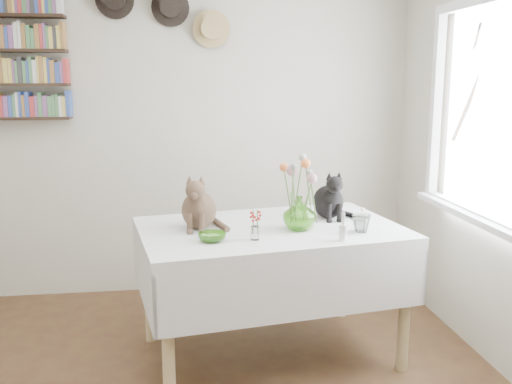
{
  "coord_description": "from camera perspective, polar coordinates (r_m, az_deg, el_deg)",
  "views": [
    {
      "loc": [
        0.17,
        -2.23,
        1.68
      ],
      "look_at": [
        0.61,
        0.91,
        1.05
      ],
      "focal_mm": 40.0,
      "sensor_mm": 36.0,
      "label": 1
    }
  ],
  "objects": [
    {
      "name": "room",
      "position": [
        2.27,
        -12.13,
        0.13
      ],
      "size": [
        4.08,
        4.58,
        2.58
      ],
      "color": "brown",
      "rests_on": "ground"
    },
    {
      "name": "window",
      "position": [
        3.53,
        22.75,
        5.76
      ],
      "size": [
        0.12,
        1.52,
        1.32
      ],
      "color": "white",
      "rests_on": "room"
    },
    {
      "name": "dining_table",
      "position": [
        3.45,
        1.43,
        -6.73
      ],
      "size": [
        1.66,
        1.21,
        0.82
      ],
      "color": "white",
      "rests_on": "room"
    },
    {
      "name": "tabby_cat",
      "position": [
        3.35,
        -5.75,
        -0.8
      ],
      "size": [
        0.27,
        0.32,
        0.34
      ],
      "primitive_type": null,
      "rotation": [
        0.0,
        0.0,
        -0.18
      ],
      "color": "brown",
      "rests_on": "dining_table"
    },
    {
      "name": "black_cat",
      "position": [
        3.62,
        7.25,
        -0.12
      ],
      "size": [
        0.22,
        0.28,
        0.31
      ],
      "primitive_type": null,
      "rotation": [
        0.0,
        0.0,
        0.05
      ],
      "color": "black",
      "rests_on": "dining_table"
    },
    {
      "name": "flower_vase",
      "position": [
        3.31,
        4.37,
        -2.12
      ],
      "size": [
        0.23,
        0.23,
        0.2
      ],
      "primitive_type": "imported",
      "rotation": [
        0.0,
        0.0,
        -0.21
      ],
      "color": "#89D44F",
      "rests_on": "dining_table"
    },
    {
      "name": "green_bowl",
      "position": [
        3.09,
        -4.42,
        -4.52
      ],
      "size": [
        0.18,
        0.18,
        0.05
      ],
      "primitive_type": "imported",
      "rotation": [
        0.0,
        0.0,
        -0.17
      ],
      "color": "#89D44F",
      "rests_on": "dining_table"
    },
    {
      "name": "drinking_glass",
      "position": [
        3.32,
        10.45,
        -3.12
      ],
      "size": [
        0.14,
        0.14,
        0.1
      ],
      "primitive_type": "imported",
      "rotation": [
        0.0,
        0.0,
        0.3
      ],
      "color": "white",
      "rests_on": "dining_table"
    },
    {
      "name": "candlestick",
      "position": [
        3.12,
        8.68,
        -3.9
      ],
      "size": [
        0.04,
        0.04,
        0.16
      ],
      "color": "white",
      "rests_on": "dining_table"
    },
    {
      "name": "berry_jar",
      "position": [
        3.1,
        -0.12,
        -3.31
      ],
      "size": [
        0.05,
        0.05,
        0.19
      ],
      "color": "white",
      "rests_on": "dining_table"
    },
    {
      "name": "porcelain_figurine",
      "position": [
        3.57,
        10.62,
        -2.3
      ],
      "size": [
        0.05,
        0.05,
        0.09
      ],
      "color": "white",
      "rests_on": "dining_table"
    },
    {
      "name": "flower_bouquet",
      "position": [
        3.27,
        4.41,
        2.01
      ],
      "size": [
        0.17,
        0.13,
        0.39
      ],
      "color": "#4C7233",
      "rests_on": "flower_vase"
    },
    {
      "name": "wall_hats",
      "position": [
        4.44,
        -9.01,
        17.38
      ],
      "size": [
        0.98,
        0.09,
        0.48
      ],
      "color": "black",
      "rests_on": "room"
    }
  ]
}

